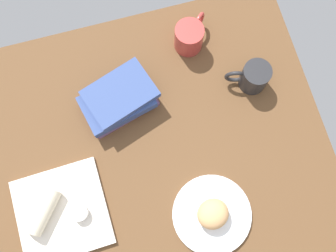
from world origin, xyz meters
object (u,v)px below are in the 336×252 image
object	(u,v)px
square_plate	(62,212)
book_stack	(119,100)
second_mug	(253,77)
sauce_cup	(80,213)
round_plate	(212,214)
breakfast_wrap	(42,211)
coffee_mug	(190,37)
scone_pastry	(213,214)

from	to	relation	value
square_plate	book_stack	bearing A→B (deg)	-130.99
square_plate	second_mug	bearing A→B (deg)	-159.91
sauce_cup	round_plate	bearing A→B (deg)	164.22
square_plate	breakfast_wrap	bearing A→B (deg)	-18.45
square_plate	book_stack	xyz separation A→B (cm)	(-24.01, -27.62, 3.50)
coffee_mug	sauce_cup	bearing A→B (deg)	44.33
second_mug	coffee_mug	bearing A→B (deg)	-49.91
square_plate	book_stack	distance (cm)	36.77
breakfast_wrap	book_stack	bearing A→B (deg)	-98.85
sauce_cup	breakfast_wrap	distance (cm)	10.54
square_plate	breakfast_wrap	size ratio (longest dim) A/B	1.97
square_plate	second_mug	distance (cm)	70.00
scone_pastry	book_stack	bearing A→B (deg)	-65.76
sauce_cup	book_stack	size ratio (longest dim) A/B	0.19
round_plate	coffee_mug	xyz separation A→B (cm)	(-8.53, -54.17, 4.22)
breakfast_wrap	round_plate	bearing A→B (deg)	-157.84
round_plate	square_plate	world-z (taller)	square_plate
square_plate	sauce_cup	size ratio (longest dim) A/B	5.45
coffee_mug	scone_pastry	bearing A→B (deg)	80.98
scone_pastry	round_plate	bearing A→B (deg)	114.33
scone_pastry	square_plate	size ratio (longest dim) A/B	0.35
sauce_cup	breakfast_wrap	world-z (taller)	breakfast_wrap
book_stack	coffee_mug	size ratio (longest dim) A/B	2.13
scone_pastry	sauce_cup	world-z (taller)	scone_pastry
round_plate	book_stack	size ratio (longest dim) A/B	0.92
book_stack	coffee_mug	xyz separation A→B (cm)	(-26.43, -14.42, 0.61)
coffee_mug	square_plate	bearing A→B (deg)	39.82
round_plate	scone_pastry	xyz separation A→B (cm)	(0.05, -0.11, 3.72)
square_plate	coffee_mug	distance (cm)	65.80
scone_pastry	sauce_cup	size ratio (longest dim) A/B	1.93
coffee_mug	breakfast_wrap	bearing A→B (deg)	36.50
round_plate	scone_pastry	distance (cm)	3.72
coffee_mug	second_mug	bearing A→B (deg)	130.09
round_plate	sauce_cup	world-z (taller)	sauce_cup
breakfast_wrap	book_stack	xyz separation A→B (cm)	(-28.41, -26.15, -0.11)
book_stack	second_mug	world-z (taller)	second_mug
coffee_mug	second_mug	xyz separation A→B (cm)	(-15.19, 18.05, -0.11)
sauce_cup	second_mug	xyz separation A→B (cm)	(-60.12, -25.84, 1.74)
round_plate	breakfast_wrap	xyz separation A→B (cm)	(46.31, -13.59, 3.72)
square_plate	coffee_mug	size ratio (longest dim) A/B	2.19
sauce_cup	coffee_mug	distance (cm)	62.83
book_stack	round_plate	bearing A→B (deg)	114.24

